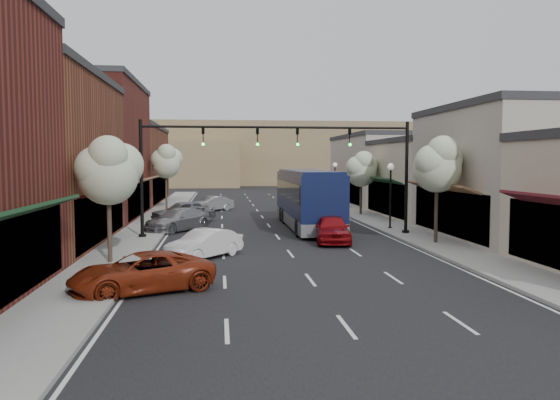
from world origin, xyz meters
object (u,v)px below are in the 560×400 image
object	(u,v)px
parked_car_a	(142,272)
lamp_post_near	(391,185)
tree_left_near	(109,170)
coach_bus	(307,198)
parked_car_c	(178,220)
signal_mast_left	(182,161)
red_hatchback	(332,229)
tree_left_far	(166,161)
tree_right_near	(438,164)
parked_car_e	(212,204)
parked_car_b	(204,244)
signal_mast_right	(369,161)
tree_right_far	(362,168)
parked_car_d	(183,211)
lamp_post_far	(335,177)

from	to	relation	value
parked_car_a	lamp_post_near	bearing A→B (deg)	114.73
tree_left_near	coach_bus	distance (m)	16.65
coach_bus	parked_car_c	xyz separation A→B (m)	(-8.74, -0.83, -1.31)
signal_mast_left	red_hatchback	bearing A→B (deg)	-16.90
tree_left_far	parked_car_c	size ratio (longest dim) A/B	1.20
tree_right_near	coach_bus	distance (m)	10.56
tree_right_near	parked_car_e	world-z (taller)	tree_right_near
coach_bus	parked_car_b	size ratio (longest dim) A/B	3.14
signal_mast_right	signal_mast_left	xyz separation A→B (m)	(-11.24, 0.00, 0.00)
lamp_post_near	tree_right_far	bearing A→B (deg)	86.69
signal_mast_right	parked_car_c	bearing A→B (deg)	163.04
parked_car_d	parked_car_e	xyz separation A→B (m)	(2.00, 9.07, -0.14)
tree_right_far	signal_mast_right	bearing A→B (deg)	-102.85
lamp_post_near	parked_car_a	size ratio (longest dim) A/B	0.89
signal_mast_right	signal_mast_left	world-z (taller)	same
tree_left_near	lamp_post_far	xyz separation A→B (m)	(16.05, 28.06, -1.22)
parked_car_b	lamp_post_near	bearing A→B (deg)	78.87
lamp_post_near	parked_car_e	bearing A→B (deg)	128.01
signal_mast_right	parked_car_d	distance (m)	15.21
coach_bus	parked_car_d	world-z (taller)	coach_bus
coach_bus	signal_mast_left	bearing A→B (deg)	-151.51
tree_left_near	parked_car_b	world-z (taller)	tree_left_near
tree_right_near	parked_car_a	size ratio (longest dim) A/B	1.19
parked_car_d	parked_car_b	bearing A→B (deg)	-18.76
tree_left_near	red_hatchback	bearing A→B (deg)	26.43
tree_left_near	parked_car_d	world-z (taller)	tree_left_near
tree_left_near	parked_car_c	size ratio (longest dim) A/B	1.11
tree_right_near	parked_car_b	xyz separation A→B (m)	(-12.55, -2.68, -3.77)
tree_right_far	tree_left_near	distance (m)	25.99
tree_right_near	tree_right_far	size ratio (longest dim) A/B	1.10
parked_car_d	parked_car_e	size ratio (longest dim) A/B	1.16
lamp_post_far	signal_mast_left	bearing A→B (deg)	-123.86
tree_right_near	tree_left_near	world-z (taller)	tree_right_near
signal_mast_right	tree_right_far	distance (m)	12.27
tree_right_far	tree_right_near	bearing A→B (deg)	-90.00
lamp_post_far	parked_car_a	bearing A→B (deg)	-112.83
signal_mast_right	tree_right_far	xyz separation A→B (m)	(2.73, 11.95, -0.63)
signal_mast_right	parked_car_d	xyz separation A→B (m)	(-11.82, 8.79, -3.81)
coach_bus	parked_car_a	xyz separation A→B (m)	(-8.74, -17.68, -1.36)
lamp_post_near	parked_car_c	size ratio (longest dim) A/B	0.87
tree_right_far	parked_car_a	bearing A→B (deg)	-120.00
signal_mast_right	signal_mast_left	size ratio (longest dim) A/B	1.00
parked_car_c	tree_right_near	bearing A→B (deg)	10.53
tree_right_far	parked_car_e	bearing A→B (deg)	154.78
tree_left_far	coach_bus	xyz separation A→B (m)	(10.79, -13.51, -2.55)
parked_car_d	coach_bus	bearing A→B (deg)	37.42
lamp_post_far	signal_mast_right	bearing A→B (deg)	-96.22
signal_mast_right	parked_car_b	world-z (taller)	signal_mast_right
lamp_post_far	red_hatchback	size ratio (longest dim) A/B	0.96
coach_bus	parked_car_b	xyz separation A→B (m)	(-6.74, -11.17, -1.37)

